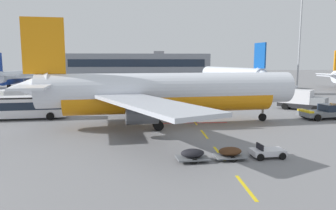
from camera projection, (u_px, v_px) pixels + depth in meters
The scene contains 12 objects.
ground at pixel (299, 102), 58.36m from camera, with size 400.00×400.00×0.00m, color slate.
apron_paint_markings at pixel (182, 105), 54.33m from camera, with size 8.00×92.87×0.01m.
airliner_foreground at pixel (166, 92), 37.28m from camera, with size 34.80×34.32×12.20m.
pushback_tug at pixel (325, 112), 41.92m from camera, with size 6.36×3.89×2.08m.
airliner_mid_left at pixel (231, 75), 83.87m from camera, with size 31.99×32.80×11.60m.
airliner_far_center at pixel (18, 77), 90.44m from camera, with size 27.35×27.43×9.64m.
apron_shuttle_bus at pixel (19, 106), 41.35m from camera, with size 12.26×4.13×3.00m.
catering_truck at pixel (301, 99), 49.28m from camera, with size 6.75×6.54×3.14m.
fuel_service_truck at pixel (5, 100), 48.72m from camera, with size 4.35×7.40×3.14m.
baggage_train at pixel (230, 153), 24.55m from camera, with size 8.70×2.38×1.14m.
apron_light_mast_far at pixel (301, 22), 70.85m from camera, with size 1.80×1.80×26.14m.
terminal_satellite at pixel (138, 64), 183.16m from camera, with size 81.53×18.71×13.10m.
Camera 1 is at (12.07, -16.13, 7.62)m, focal length 33.87 mm.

